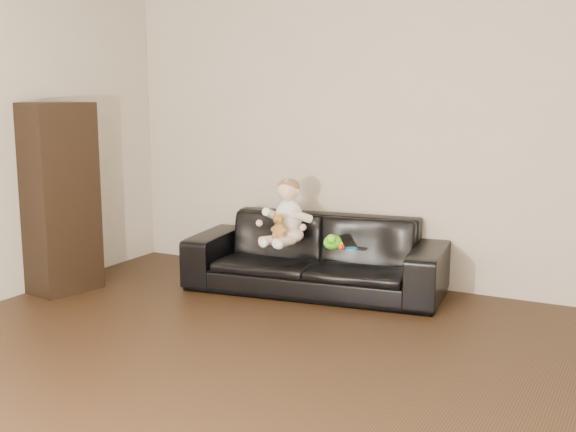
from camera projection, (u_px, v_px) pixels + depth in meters
The scene contains 10 objects.
floor at pixel (210, 412), 3.64m from camera, with size 5.50×5.50×0.00m, color #301E11.
wall_back at pixel (397, 127), 5.81m from camera, with size 5.00×5.00×0.00m, color beige.
sofa at pixel (315, 255), 5.77m from camera, with size 2.03×0.79×0.59m, color black.
cabinet at pixel (60, 198), 5.71m from camera, with size 0.38×0.52×1.50m, color black.
shelf_item at pixel (59, 156), 5.64m from camera, with size 0.18×0.25×0.28m, color silver.
baby at pixel (287, 215), 5.71m from camera, with size 0.39×0.47×0.52m.
teddy_bear at pixel (279, 227), 5.58m from camera, with size 0.13×0.13×0.20m.
toy_green at pixel (333, 242), 5.52m from camera, with size 0.14×0.17×0.11m, color #57E31A.
toy_rattle at pixel (341, 247), 5.50m from camera, with size 0.06×0.06×0.06m, color red.
toy_blue_disc at pixel (351, 249), 5.52m from camera, with size 0.09×0.09×0.01m, color blue.
Camera 1 is at (1.93, -2.84, 1.62)m, focal length 45.00 mm.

